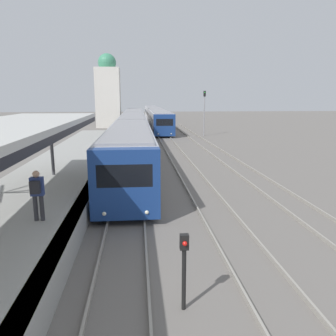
# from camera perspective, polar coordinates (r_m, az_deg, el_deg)

# --- Properties ---
(person_on_platform) EXTENTS (0.40, 0.40, 1.66)m
(person_on_platform) POSITION_cam_1_polar(r_m,az_deg,el_deg) (11.28, -21.85, -3.85)
(person_on_platform) COLOR #2D2D33
(person_on_platform) RESTS_ON station_platform
(train_near) EXTENTS (2.70, 46.39, 3.12)m
(train_near) POSITION_cam_1_polar(r_m,az_deg,el_deg) (35.28, -6.15, 6.93)
(train_near) COLOR navy
(train_near) RESTS_ON ground_plane
(train_far) EXTENTS (2.68, 45.44, 3.04)m
(train_far) POSITION_cam_1_polar(r_m,az_deg,el_deg) (62.80, -2.31, 9.18)
(train_far) COLOR navy
(train_far) RESTS_ON ground_plane
(signal_post_near) EXTENTS (0.20, 0.21, 1.87)m
(signal_post_near) POSITION_cam_1_polar(r_m,az_deg,el_deg) (7.77, 2.82, -16.32)
(signal_post_near) COLOR black
(signal_post_near) RESTS_ON ground_plane
(signal_mast_far) EXTENTS (0.28, 0.29, 5.76)m
(signal_mast_far) POSITION_cam_1_polar(r_m,az_deg,el_deg) (43.24, 6.34, 10.30)
(signal_mast_far) COLOR gray
(signal_mast_far) RESTS_ON ground_plane
(distant_domed_building) EXTENTS (4.00, 4.00, 12.06)m
(distant_domed_building) POSITION_cam_1_polar(r_m,az_deg,el_deg) (57.24, -10.39, 12.73)
(distant_domed_building) COLOR silver
(distant_domed_building) RESTS_ON ground_plane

